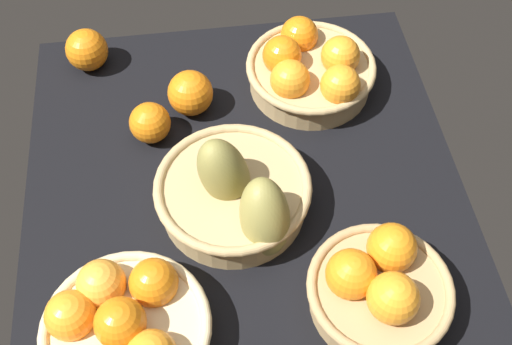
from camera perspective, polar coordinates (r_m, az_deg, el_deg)
The scene contains 8 objects.
market_tray at distance 103.86cm, azimuth -0.83°, elevation -2.93°, with size 84.00×72.00×3.00cm, color black.
basket_near_left at distance 91.76cm, azimuth 11.04°, elevation -10.17°, with size 20.82×20.82×11.06cm.
basket_far_left at distance 89.53cm, azimuth -11.97°, elevation -13.68°, with size 23.42×23.42×10.92cm.
basket_near_right at distance 115.73cm, azimuth 4.95°, elevation 9.29°, with size 23.59×23.59×10.70cm.
basket_center_pears at distance 97.74cm, azimuth -1.84°, elevation -1.93°, with size 25.94×24.72×16.52cm.
loose_orange_front_gap at distance 112.33cm, azimuth -5.97°, elevation 7.18°, with size 8.08×8.08×8.08cm, color orange.
loose_orange_back_gap at distance 109.28cm, azimuth -9.59°, elevation 4.46°, with size 7.14×7.14×7.14cm, color orange.
loose_orange_side_gap at distance 123.73cm, azimuth -15.09°, elevation 10.68°, with size 7.88×7.88×7.88cm, color orange.
Camera 1 is at (-56.13, 6.00, 88.68)cm, focal length 44.14 mm.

